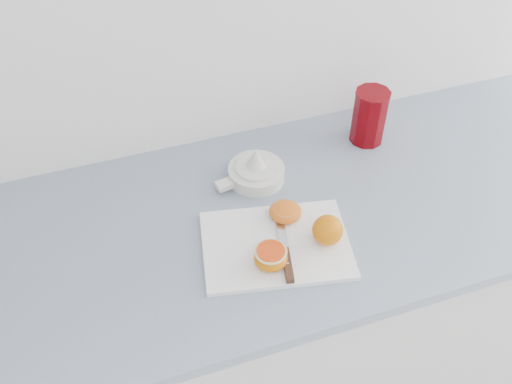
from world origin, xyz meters
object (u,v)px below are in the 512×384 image
at_px(counter, 304,310).
at_px(cutting_board, 276,245).
at_px(half_orange, 271,257).
at_px(citrus_juicer, 256,171).
at_px(red_tumbler, 369,118).

bearing_deg(counter, cutting_board, -143.33).
distance_m(half_orange, citrus_juicer, 0.27).
bearing_deg(counter, citrus_juicer, 131.82).
bearing_deg(citrus_juicer, counter, -48.18).
bearing_deg(red_tumbler, counter, -142.07).
relative_size(half_orange, red_tumbler, 0.47).
relative_size(counter, half_orange, 38.06).
height_order(counter, cutting_board, cutting_board).
relative_size(counter, red_tumbler, 18.07).
height_order(cutting_board, half_orange, half_orange).
relative_size(counter, citrus_juicer, 15.23).
xyz_separation_m(citrus_juicer, red_tumbler, (0.32, 0.05, 0.04)).
bearing_deg(red_tumbler, half_orange, -140.21).
relative_size(cutting_board, red_tumbler, 2.14).
bearing_deg(cutting_board, counter, 36.67).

